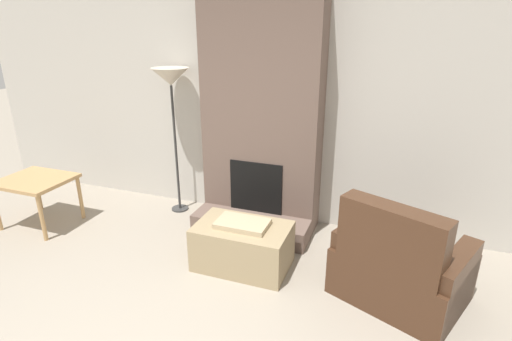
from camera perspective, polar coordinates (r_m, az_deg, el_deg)
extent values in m
cube|color=#BCB7AD|center=(4.62, 1.80, 8.55)|extent=(8.06, 0.06, 2.60)
cube|color=brown|center=(4.41, 0.87, 7.99)|extent=(1.31, 0.39, 2.60)
cube|color=brown|center=(4.49, -0.83, -8.03)|extent=(1.31, 0.37, 0.22)
cube|color=black|center=(4.47, -0.02, -2.42)|extent=(0.61, 0.02, 0.59)
cube|color=#998460|center=(3.93, -1.92, -10.72)|extent=(0.90, 0.56, 0.44)
cube|color=tan|center=(3.81, -1.96, -7.60)|extent=(0.49, 0.31, 0.05)
cube|color=#422819|center=(3.76, 19.96, -13.71)|extent=(1.23, 1.13, 0.43)
cube|color=#422819|center=(3.38, 18.36, -12.34)|extent=(0.85, 0.51, 0.96)
cube|color=#422819|center=(3.62, 26.29, -14.73)|extent=(0.43, 0.73, 0.59)
cube|color=#422819|center=(3.86, 14.40, -10.74)|extent=(0.43, 0.73, 0.59)
cube|color=tan|center=(5.21, -29.05, -1.23)|extent=(0.76, 0.65, 0.04)
cylinder|color=tan|center=(4.91, -28.26, -6.03)|extent=(0.04, 0.04, 0.53)
cylinder|color=tan|center=(5.72, -28.73, -2.47)|extent=(0.04, 0.04, 0.53)
cylinder|color=tan|center=(5.25, -23.79, -3.58)|extent=(0.04, 0.04, 0.53)
cylinder|color=#333333|center=(5.23, -10.78, -5.34)|extent=(0.21, 0.21, 0.02)
cylinder|color=#333333|center=(4.94, -11.38, 2.89)|extent=(0.03, 0.03, 1.55)
cone|color=beige|center=(4.75, -12.13, 12.98)|extent=(0.43, 0.43, 0.20)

